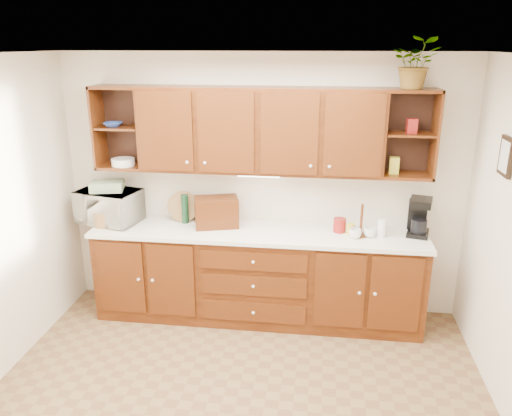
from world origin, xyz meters
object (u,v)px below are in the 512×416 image
(microwave, at_px, (109,206))
(bread_box, at_px, (216,212))
(potted_plant, at_px, (416,63))
(coffee_maker, at_px, (419,217))

(microwave, distance_m, bread_box, 1.10)
(bread_box, distance_m, potted_plant, 2.27)
(coffee_maker, height_order, potted_plant, potted_plant)
(bread_box, relative_size, potted_plant, 0.96)
(bread_box, xyz_separation_m, coffee_maker, (1.94, 0.03, 0.03))
(coffee_maker, distance_m, potted_plant, 1.41)
(bread_box, xyz_separation_m, potted_plant, (1.77, 0.00, 1.42))
(microwave, height_order, bread_box, microwave)
(bread_box, height_order, potted_plant, potted_plant)
(bread_box, distance_m, coffee_maker, 1.94)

